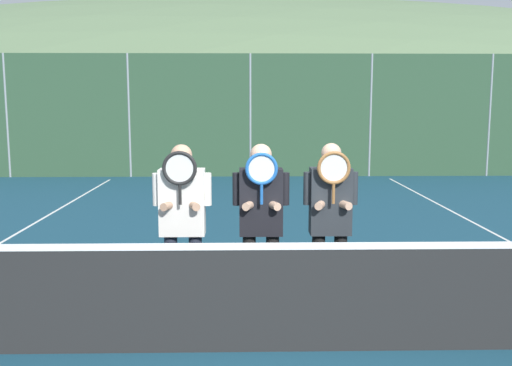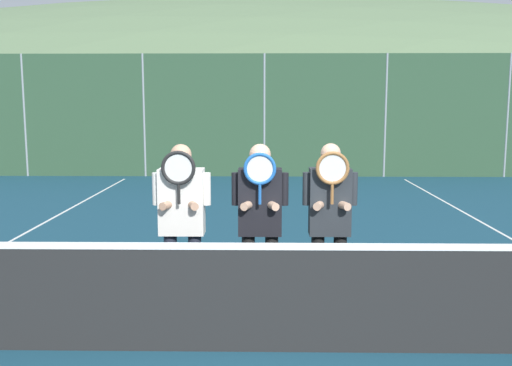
{
  "view_description": "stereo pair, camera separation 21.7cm",
  "coord_description": "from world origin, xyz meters",
  "px_view_note": "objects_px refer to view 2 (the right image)",
  "views": [
    {
      "loc": [
        -0.18,
        -4.63,
        2.12
      ],
      "look_at": [
        -0.06,
        1.11,
        1.3
      ],
      "focal_mm": 40.0,
      "sensor_mm": 36.0,
      "label": 1
    },
    {
      "loc": [
        0.03,
        -4.63,
        2.12
      ],
      "look_at": [
        -0.06,
        1.11,
        1.3
      ],
      "focal_mm": 40.0,
      "sensor_mm": 36.0,
      "label": 2
    }
  ],
  "objects_px": {
    "player_center_right": "(330,217)",
    "player_leftmost": "(182,214)",
    "car_far_left": "(114,139)",
    "car_left_of_center": "(260,138)",
    "player_center_left": "(260,215)",
    "car_center": "(398,138)"
  },
  "relations": [
    {
      "from": "player_leftmost",
      "to": "car_center",
      "type": "xyz_separation_m",
      "value": [
        5.34,
        13.98,
        -0.11
      ]
    },
    {
      "from": "player_center_left",
      "to": "car_left_of_center",
      "type": "relative_size",
      "value": 0.4
    },
    {
      "from": "car_far_left",
      "to": "car_center",
      "type": "height_order",
      "value": "car_center"
    },
    {
      "from": "car_far_left",
      "to": "car_left_of_center",
      "type": "relative_size",
      "value": 1.09
    },
    {
      "from": "player_leftmost",
      "to": "car_center",
      "type": "bearing_deg",
      "value": 69.1
    },
    {
      "from": "player_center_left",
      "to": "player_center_right",
      "type": "distance_m",
      "value": 0.68
    },
    {
      "from": "player_center_left",
      "to": "car_center",
      "type": "relative_size",
      "value": 0.42
    },
    {
      "from": "car_center",
      "to": "player_center_left",
      "type": "bearing_deg",
      "value": -108.06
    },
    {
      "from": "player_leftmost",
      "to": "player_center_right",
      "type": "relative_size",
      "value": 0.99
    },
    {
      "from": "player_center_right",
      "to": "car_far_left",
      "type": "bearing_deg",
      "value": 112.62
    },
    {
      "from": "player_center_left",
      "to": "player_center_right",
      "type": "relative_size",
      "value": 1.0
    },
    {
      "from": "player_center_left",
      "to": "car_center",
      "type": "distance_m",
      "value": 14.72
    },
    {
      "from": "player_leftmost",
      "to": "car_left_of_center",
      "type": "distance_m",
      "value": 13.66
    },
    {
      "from": "player_center_left",
      "to": "car_center",
      "type": "bearing_deg",
      "value": 71.94
    },
    {
      "from": "player_center_left",
      "to": "player_leftmost",
      "type": "bearing_deg",
      "value": 178.67
    },
    {
      "from": "player_center_right",
      "to": "car_left_of_center",
      "type": "relative_size",
      "value": 0.4
    },
    {
      "from": "car_far_left",
      "to": "car_left_of_center",
      "type": "bearing_deg",
      "value": -3.98
    },
    {
      "from": "player_leftmost",
      "to": "player_center_right",
      "type": "distance_m",
      "value": 1.45
    },
    {
      "from": "player_leftmost",
      "to": "player_center_right",
      "type": "bearing_deg",
      "value": -0.88
    },
    {
      "from": "car_far_left",
      "to": "car_center",
      "type": "distance_m",
      "value": 9.73
    },
    {
      "from": "player_leftmost",
      "to": "car_center",
      "type": "distance_m",
      "value": 14.96
    },
    {
      "from": "player_center_right",
      "to": "player_leftmost",
      "type": "bearing_deg",
      "value": 179.12
    }
  ]
}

